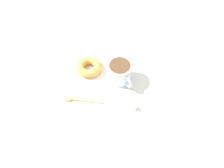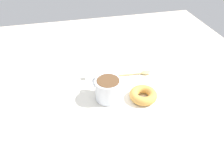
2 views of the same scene
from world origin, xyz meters
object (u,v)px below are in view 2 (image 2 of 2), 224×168
object	(u,v)px
sugar_cube	(87,77)
donut	(143,95)
spoon	(140,73)
coffee_cup	(108,89)

from	to	relation	value
sugar_cube	donut	bearing A→B (deg)	47.83
donut	spoon	bearing A→B (deg)	164.78
coffee_cup	sugar_cube	size ratio (longest dim) A/B	5.95
coffee_cup	spoon	distance (cm)	17.75
spoon	donut	bearing A→B (deg)	-15.22
coffee_cup	sugar_cube	bearing A→B (deg)	-156.05
donut	spoon	distance (cm)	13.31
spoon	sugar_cube	size ratio (longest dim) A/B	8.69
donut	spoon	world-z (taller)	donut
donut	spoon	size ratio (longest dim) A/B	0.62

